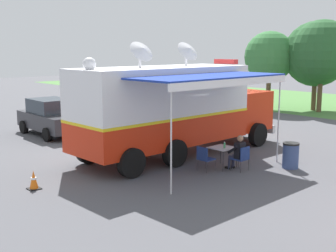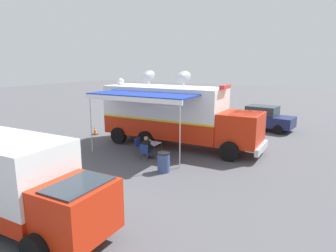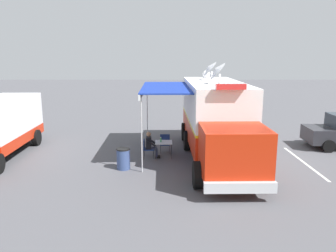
{
  "view_description": "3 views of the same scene",
  "coord_description": "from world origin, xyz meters",
  "px_view_note": "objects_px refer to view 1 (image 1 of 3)",
  "views": [
    {
      "loc": [
        12.51,
        -10.99,
        4.19
      ],
      "look_at": [
        1.21,
        -0.81,
        1.51
      ],
      "focal_mm": 47.38,
      "sensor_mm": 36.0,
      "label": 1
    },
    {
      "loc": [
        15.23,
        9.07,
        4.88
      ],
      "look_at": [
        0.75,
        0.69,
        1.33
      ],
      "focal_mm": 32.11,
      "sensor_mm": 36.0,
      "label": 2
    },
    {
      "loc": [
        2.21,
        15.98,
        4.75
      ],
      "look_at": [
        2.23,
        0.3,
        1.42
      ],
      "focal_mm": 35.83,
      "sensor_mm": 36.0,
      "label": 3
    }
  ],
  "objects_px": {
    "folding_chair_beside_table": "(204,157)",
    "seated_responder": "(238,152)",
    "traffic_cone": "(34,180)",
    "car_far_corner": "(136,108)",
    "trash_bin": "(291,155)",
    "folding_chair_at_table": "(242,157)",
    "command_truck": "(177,106)",
    "folding_table": "(222,149)",
    "water_bottle": "(225,145)",
    "car_behind_truck": "(52,117)"
  },
  "relations": [
    {
      "from": "folding_chair_beside_table",
      "to": "seated_responder",
      "type": "distance_m",
      "value": 1.18
    },
    {
      "from": "traffic_cone",
      "to": "car_far_corner",
      "type": "height_order",
      "value": "car_far_corner"
    },
    {
      "from": "folding_chair_beside_table",
      "to": "trash_bin",
      "type": "relative_size",
      "value": 0.96
    },
    {
      "from": "folding_chair_at_table",
      "to": "traffic_cone",
      "type": "distance_m",
      "value": 6.87
    },
    {
      "from": "command_truck",
      "to": "car_far_corner",
      "type": "bearing_deg",
      "value": 153.81
    },
    {
      "from": "traffic_cone",
      "to": "folding_table",
      "type": "bearing_deg",
      "value": 70.57
    },
    {
      "from": "water_bottle",
      "to": "trash_bin",
      "type": "distance_m",
      "value": 2.38
    },
    {
      "from": "car_behind_truck",
      "to": "car_far_corner",
      "type": "distance_m",
      "value": 5.2
    },
    {
      "from": "water_bottle",
      "to": "car_behind_truck",
      "type": "height_order",
      "value": "car_behind_truck"
    },
    {
      "from": "folding_table",
      "to": "water_bottle",
      "type": "relative_size",
      "value": 3.64
    },
    {
      "from": "car_behind_truck",
      "to": "water_bottle",
      "type": "bearing_deg",
      "value": 9.28
    },
    {
      "from": "seated_responder",
      "to": "car_far_corner",
      "type": "height_order",
      "value": "car_far_corner"
    },
    {
      "from": "trash_bin",
      "to": "command_truck",
      "type": "bearing_deg",
      "value": -157.99
    },
    {
      "from": "folding_table",
      "to": "folding_chair_at_table",
      "type": "bearing_deg",
      "value": 8.81
    },
    {
      "from": "trash_bin",
      "to": "traffic_cone",
      "type": "xyz_separation_m",
      "value": [
        -3.83,
        -7.82,
        -0.18
      ]
    },
    {
      "from": "trash_bin",
      "to": "car_far_corner",
      "type": "height_order",
      "value": "car_far_corner"
    },
    {
      "from": "traffic_cone",
      "to": "seated_responder",
      "type": "bearing_deg",
      "value": 66.04
    },
    {
      "from": "folding_table",
      "to": "car_far_corner",
      "type": "xyz_separation_m",
      "value": [
        -9.56,
        3.59,
        0.21
      ]
    },
    {
      "from": "command_truck",
      "to": "folding_chair_beside_table",
      "type": "distance_m",
      "value": 2.91
    },
    {
      "from": "water_bottle",
      "to": "folding_chair_beside_table",
      "type": "height_order",
      "value": "water_bottle"
    },
    {
      "from": "folding_chair_at_table",
      "to": "traffic_cone",
      "type": "height_order",
      "value": "folding_chair_at_table"
    },
    {
      "from": "command_truck",
      "to": "car_behind_truck",
      "type": "bearing_deg",
      "value": -166.71
    },
    {
      "from": "car_far_corner",
      "to": "folding_table",
      "type": "bearing_deg",
      "value": -20.58
    },
    {
      "from": "command_truck",
      "to": "car_far_corner",
      "type": "relative_size",
      "value": 2.18
    },
    {
      "from": "water_bottle",
      "to": "car_behind_truck",
      "type": "xyz_separation_m",
      "value": [
        -9.69,
        -1.58,
        0.05
      ]
    },
    {
      "from": "folding_table",
      "to": "water_bottle",
      "type": "height_order",
      "value": "water_bottle"
    },
    {
      "from": "seated_responder",
      "to": "water_bottle",
      "type": "bearing_deg",
      "value": -162.8
    },
    {
      "from": "folding_chair_at_table",
      "to": "seated_responder",
      "type": "distance_m",
      "value": 0.23
    },
    {
      "from": "folding_table",
      "to": "seated_responder",
      "type": "relative_size",
      "value": 0.65
    },
    {
      "from": "seated_responder",
      "to": "command_truck",
      "type": "bearing_deg",
      "value": -179.17
    },
    {
      "from": "command_truck",
      "to": "seated_responder",
      "type": "height_order",
      "value": "command_truck"
    },
    {
      "from": "command_truck",
      "to": "seated_responder",
      "type": "bearing_deg",
      "value": 0.83
    },
    {
      "from": "folding_table",
      "to": "traffic_cone",
      "type": "bearing_deg",
      "value": -109.43
    },
    {
      "from": "water_bottle",
      "to": "folding_chair_at_table",
      "type": "relative_size",
      "value": 0.26
    },
    {
      "from": "water_bottle",
      "to": "folding_chair_at_table",
      "type": "distance_m",
      "value": 0.76
    },
    {
      "from": "car_behind_truck",
      "to": "car_far_corner",
      "type": "xyz_separation_m",
      "value": [
        -0.0,
        5.2,
        0.0
      ]
    },
    {
      "from": "folding_chair_beside_table",
      "to": "trash_bin",
      "type": "bearing_deg",
      "value": 56.09
    },
    {
      "from": "folding_table",
      "to": "car_far_corner",
      "type": "distance_m",
      "value": 10.21
    },
    {
      "from": "folding_chair_beside_table",
      "to": "traffic_cone",
      "type": "relative_size",
      "value": 1.5
    },
    {
      "from": "traffic_cone",
      "to": "folding_chair_at_table",
      "type": "bearing_deg",
      "value": 64.61
    },
    {
      "from": "water_bottle",
      "to": "seated_responder",
      "type": "xyz_separation_m",
      "value": [
        0.48,
        0.15,
        -0.18
      ]
    },
    {
      "from": "command_truck",
      "to": "folding_table",
      "type": "distance_m",
      "value": 2.73
    },
    {
      "from": "folding_chair_at_table",
      "to": "car_behind_truck",
      "type": "height_order",
      "value": "car_behind_truck"
    },
    {
      "from": "folding_chair_beside_table",
      "to": "car_behind_truck",
      "type": "distance_m",
      "value": 9.54
    },
    {
      "from": "command_truck",
      "to": "water_bottle",
      "type": "height_order",
      "value": "command_truck"
    },
    {
      "from": "traffic_cone",
      "to": "car_far_corner",
      "type": "relative_size",
      "value": 0.13
    },
    {
      "from": "folding_chair_beside_table",
      "to": "traffic_cone",
      "type": "height_order",
      "value": "folding_chair_beside_table"
    },
    {
      "from": "car_behind_truck",
      "to": "folding_chair_beside_table",
      "type": "bearing_deg",
      "value": 4.58
    },
    {
      "from": "seated_responder",
      "to": "trash_bin",
      "type": "relative_size",
      "value": 1.37
    },
    {
      "from": "water_bottle",
      "to": "traffic_cone",
      "type": "xyz_separation_m",
      "value": [
        -2.28,
        -6.05,
        -0.55
      ]
    }
  ]
}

